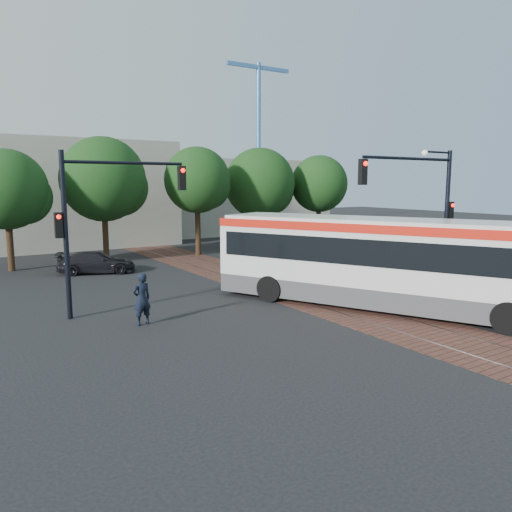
# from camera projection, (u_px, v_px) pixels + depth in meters

# --- Properties ---
(ground) EXTENTS (120.00, 120.00, 0.00)m
(ground) POSITION_uv_depth(u_px,v_px,m) (342.00, 307.00, 19.77)
(ground) COLOR black
(ground) RESTS_ON ground
(trackbed) EXTENTS (3.60, 40.00, 0.02)m
(trackbed) POSITION_uv_depth(u_px,v_px,m) (283.00, 289.00, 23.11)
(trackbed) COLOR brown
(trackbed) RESTS_ON ground
(tree_row) EXTENTS (26.40, 5.60, 7.67)m
(tree_row) POSITION_uv_depth(u_px,v_px,m) (190.00, 183.00, 33.39)
(tree_row) COLOR #382314
(tree_row) RESTS_ON ground
(warehouses) EXTENTS (40.00, 13.00, 8.00)m
(warehouses) POSITION_uv_depth(u_px,v_px,m) (111.00, 195.00, 42.89)
(warehouses) COLOR #ADA899
(warehouses) RESTS_ON ground
(crane) EXTENTS (8.00, 0.50, 18.00)m
(crane) POSITION_uv_depth(u_px,v_px,m) (258.00, 129.00, 56.11)
(crane) COLOR #3F72B2
(crane) RESTS_ON ground
(city_bus) EXTENTS (8.36, 12.93, 3.51)m
(city_bus) POSITION_uv_depth(u_px,v_px,m) (378.00, 258.00, 19.37)
(city_bus) COLOR #404043
(city_bus) RESTS_ON ground
(traffic_island) EXTENTS (2.20, 5.20, 1.13)m
(traffic_island) POSITION_uv_depth(u_px,v_px,m) (440.00, 289.00, 21.55)
(traffic_island) COLOR gray
(traffic_island) RESTS_ON ground
(signal_pole_main) EXTENTS (5.49, 0.46, 6.00)m
(signal_pole_main) POSITION_uv_depth(u_px,v_px,m) (428.00, 200.00, 20.55)
(signal_pole_main) COLOR black
(signal_pole_main) RESTS_ON ground
(signal_pole_left) EXTENTS (4.99, 0.34, 6.00)m
(signal_pole_left) POSITION_uv_depth(u_px,v_px,m) (97.00, 211.00, 18.08)
(signal_pole_left) COLOR black
(signal_pole_left) RESTS_ON ground
(officer) EXTENTS (0.72, 0.53, 1.83)m
(officer) POSITION_uv_depth(u_px,v_px,m) (142.00, 299.00, 17.13)
(officer) COLOR black
(officer) RESTS_ON ground
(parked_car) EXTENTS (4.40, 2.96, 1.18)m
(parked_car) POSITION_uv_depth(u_px,v_px,m) (96.00, 262.00, 27.01)
(parked_car) COLOR black
(parked_car) RESTS_ON ground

